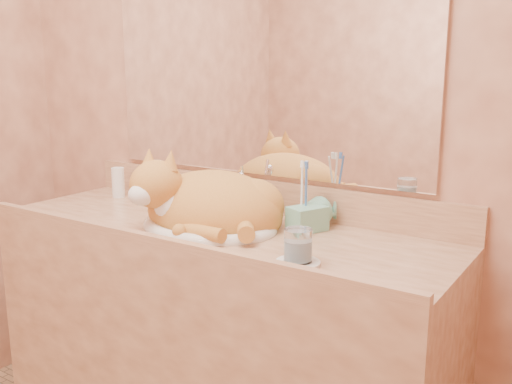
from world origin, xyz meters
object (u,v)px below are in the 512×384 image
Objects in this scene: sink_basin at (209,207)px; water_glass at (298,245)px; toothbrush_cup at (304,216)px; soap_dispenser at (292,206)px; vanity_counter at (216,344)px; cat at (206,201)px.

sink_basin reaches higher than water_glass.
sink_basin is 4.71× the size of toothbrush_cup.
toothbrush_cup is (0.01, 0.06, -0.04)m from soap_dispenser.
toothbrush_cup is (0.26, 0.13, 0.47)m from vanity_counter.
water_glass is (0.44, -0.16, -0.03)m from cat.
vanity_counter is 0.56m from toothbrush_cup.
cat reaches higher than toothbrush_cup.
sink_basin is at bearing 159.75° from water_glass.
vanity_counter is 0.58m from soap_dispenser.
water_glass is at bearing -22.88° from vanity_counter.
sink_basin is 0.31m from toothbrush_cup.
soap_dispenser is (0.26, 0.07, 0.52)m from vanity_counter.
vanity_counter is at bearing 19.37° from cat.
water_glass is at bearing -13.57° from sink_basin.
soap_dispenser is at bearing 123.00° from water_glass.
cat is 2.66× the size of soap_dispenser.
vanity_counter is 0.66m from water_glass.
soap_dispenser is at bearing 15.49° from vanity_counter.
water_glass reaches higher than toothbrush_cup.
toothbrush_cup is at bearing 26.99° from vanity_counter.
vanity_counter is at bearing 157.12° from water_glass.
cat is at bearing -153.04° from toothbrush_cup.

